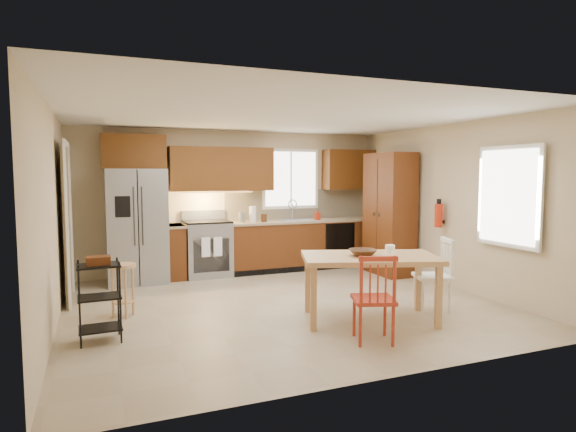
% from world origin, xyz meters
% --- Properties ---
extents(floor, '(5.50, 5.50, 0.00)m').
position_xyz_m(floor, '(0.00, 0.00, 0.00)').
color(floor, tan).
rests_on(floor, ground).
extents(ceiling, '(5.50, 5.00, 0.02)m').
position_xyz_m(ceiling, '(0.00, 0.00, 2.50)').
color(ceiling, silver).
rests_on(ceiling, ground).
extents(wall_back, '(5.50, 0.02, 2.50)m').
position_xyz_m(wall_back, '(0.00, 2.50, 1.25)').
color(wall_back, '#CCB793').
rests_on(wall_back, ground).
extents(wall_front, '(5.50, 0.02, 2.50)m').
position_xyz_m(wall_front, '(0.00, -2.50, 1.25)').
color(wall_front, '#CCB793').
rests_on(wall_front, ground).
extents(wall_left, '(0.02, 5.00, 2.50)m').
position_xyz_m(wall_left, '(-2.75, 0.00, 1.25)').
color(wall_left, '#CCB793').
rests_on(wall_left, ground).
extents(wall_right, '(0.02, 5.00, 2.50)m').
position_xyz_m(wall_right, '(2.75, 0.00, 1.25)').
color(wall_right, '#CCB793').
rests_on(wall_right, ground).
extents(refrigerator, '(0.92, 0.75, 1.82)m').
position_xyz_m(refrigerator, '(-1.70, 2.12, 0.91)').
color(refrigerator, gray).
rests_on(refrigerator, floor).
extents(range_stove, '(0.76, 0.63, 0.92)m').
position_xyz_m(range_stove, '(-0.55, 2.19, 0.46)').
color(range_stove, gray).
rests_on(range_stove, floor).
extents(base_cabinet_narrow, '(0.30, 0.60, 0.90)m').
position_xyz_m(base_cabinet_narrow, '(-1.10, 2.20, 0.45)').
color(base_cabinet_narrow, '#592910').
rests_on(base_cabinet_narrow, floor).
extents(base_cabinet_run, '(2.92, 0.60, 0.90)m').
position_xyz_m(base_cabinet_run, '(1.29, 2.20, 0.45)').
color(base_cabinet_run, '#592910').
rests_on(base_cabinet_run, floor).
extents(dishwasher, '(0.60, 0.02, 0.78)m').
position_xyz_m(dishwasher, '(1.85, 1.91, 0.45)').
color(dishwasher, black).
rests_on(dishwasher, floor).
extents(backsplash, '(2.92, 0.03, 0.55)m').
position_xyz_m(backsplash, '(1.29, 2.48, 1.18)').
color(backsplash, beige).
rests_on(backsplash, wall_back).
extents(upper_over_fridge, '(1.00, 0.35, 0.55)m').
position_xyz_m(upper_over_fridge, '(-1.70, 2.33, 2.10)').
color(upper_over_fridge, '#5C300F').
rests_on(upper_over_fridge, wall_back).
extents(upper_left_block, '(1.80, 0.35, 0.75)m').
position_xyz_m(upper_left_block, '(-0.25, 2.33, 1.83)').
color(upper_left_block, '#5C300F').
rests_on(upper_left_block, wall_back).
extents(upper_right_block, '(1.00, 0.35, 0.75)m').
position_xyz_m(upper_right_block, '(2.25, 2.33, 1.83)').
color(upper_right_block, '#5C300F').
rests_on(upper_right_block, wall_back).
extents(window_back, '(1.12, 0.04, 1.12)m').
position_xyz_m(window_back, '(1.10, 2.48, 1.65)').
color(window_back, white).
rests_on(window_back, wall_back).
extents(sink, '(0.62, 0.46, 0.16)m').
position_xyz_m(sink, '(1.10, 2.20, 0.86)').
color(sink, gray).
rests_on(sink, base_cabinet_run).
extents(undercab_glow, '(1.60, 0.30, 0.01)m').
position_xyz_m(undercab_glow, '(-0.55, 2.30, 1.43)').
color(undercab_glow, '#FFBF66').
rests_on(undercab_glow, wall_back).
extents(soap_bottle, '(0.09, 0.09, 0.19)m').
position_xyz_m(soap_bottle, '(1.48, 2.10, 1.00)').
color(soap_bottle, '#B9230C').
rests_on(soap_bottle, base_cabinet_run).
extents(paper_towel, '(0.12, 0.12, 0.28)m').
position_xyz_m(paper_towel, '(0.25, 2.15, 1.04)').
color(paper_towel, white).
rests_on(paper_towel, base_cabinet_run).
extents(canister_steel, '(0.11, 0.11, 0.18)m').
position_xyz_m(canister_steel, '(0.05, 2.15, 0.99)').
color(canister_steel, gray).
rests_on(canister_steel, base_cabinet_run).
extents(canister_wood, '(0.10, 0.10, 0.14)m').
position_xyz_m(canister_wood, '(0.45, 2.12, 0.97)').
color(canister_wood, '#4E2E14').
rests_on(canister_wood, base_cabinet_run).
extents(pantry, '(0.50, 0.95, 2.10)m').
position_xyz_m(pantry, '(2.43, 1.20, 1.05)').
color(pantry, '#592910').
rests_on(pantry, floor).
extents(fire_extinguisher, '(0.12, 0.12, 0.36)m').
position_xyz_m(fire_extinguisher, '(2.63, 0.15, 1.10)').
color(fire_extinguisher, '#B9230C').
rests_on(fire_extinguisher, wall_right).
extents(window_right, '(0.04, 1.02, 1.32)m').
position_xyz_m(window_right, '(2.68, -1.15, 1.45)').
color(window_right, white).
rests_on(window_right, wall_right).
extents(doorway, '(0.04, 0.95, 2.10)m').
position_xyz_m(doorway, '(-2.67, 1.30, 1.05)').
color(doorway, '#8C7A59').
rests_on(doorway, wall_left).
extents(dining_table, '(1.77, 1.35, 0.77)m').
position_xyz_m(dining_table, '(0.70, -1.00, 0.38)').
color(dining_table, tan).
rests_on(dining_table, floor).
extents(chair_red, '(0.55, 0.55, 0.92)m').
position_xyz_m(chair_red, '(0.35, -1.65, 0.46)').
color(chair_red, '#A52C19').
rests_on(chair_red, floor).
extents(chair_white, '(0.55, 0.55, 0.92)m').
position_xyz_m(chair_white, '(1.65, -0.95, 0.46)').
color(chair_white, white).
rests_on(chair_white, floor).
extents(table_bowl, '(0.40, 0.40, 0.08)m').
position_xyz_m(table_bowl, '(0.60, -1.00, 0.77)').
color(table_bowl, '#4E2E14').
rests_on(table_bowl, dining_table).
extents(table_jar, '(0.15, 0.15, 0.13)m').
position_xyz_m(table_jar, '(1.04, -0.91, 0.80)').
color(table_jar, white).
rests_on(table_jar, dining_table).
extents(bar_stool, '(0.33, 0.33, 0.65)m').
position_xyz_m(bar_stool, '(-2.02, 0.24, 0.32)').
color(bar_stool, tan).
rests_on(bar_stool, floor).
extents(utility_cart, '(0.44, 0.34, 0.85)m').
position_xyz_m(utility_cart, '(-2.29, -0.60, 0.42)').
color(utility_cart, black).
rests_on(utility_cart, floor).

